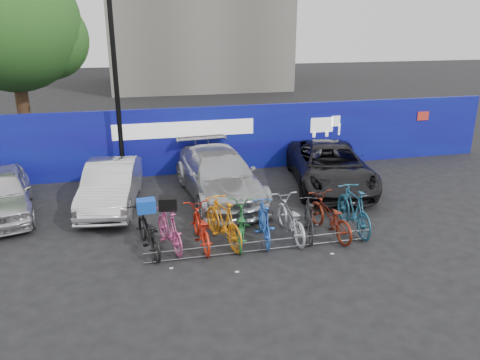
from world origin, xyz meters
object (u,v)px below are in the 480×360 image
object	(u,v)px
bike_0	(148,231)
bike_5	(264,222)
bike_3	(223,221)
bike_8	(330,216)
bike_9	(354,209)
bike_rack	(262,246)
car_1	(111,185)
bike_4	(241,224)
car_2	(219,175)
tree	(18,27)
car_3	(330,166)
bike_1	(169,229)
bike_7	(309,219)
lamppost	(116,87)
bike_6	(290,218)
bike_2	(200,227)
car_0	(1,193)

from	to	relation	value
bike_0	bike_5	size ratio (longest dim) A/B	1.11
bike_3	bike_8	world-z (taller)	bike_3
bike_5	bike_9	xyz separation A→B (m)	(2.45, 0.06, 0.08)
bike_rack	car_1	distance (m)	5.27
bike_3	bike_5	bearing A→B (deg)	158.39
bike_5	bike_9	world-z (taller)	bike_9
bike_4	bike_5	world-z (taller)	bike_5
car_1	bike_4	bearing A→B (deg)	-37.55
bike_rack	car_2	size ratio (longest dim) A/B	1.10
tree	car_3	bearing A→B (deg)	-32.85
bike_4	bike_9	distance (m)	3.03
bike_1	bike_0	bearing A→B (deg)	-11.78
car_1	bike_4	distance (m)	4.51
bike_3	car_2	bearing A→B (deg)	-113.86
bike_rack	car_1	bearing A→B (deg)	132.49
bike_rack	bike_1	size ratio (longest dim) A/B	3.28
car_3	bike_7	distance (m)	4.07
lamppost	car_1	bearing A→B (deg)	-99.10
car_2	bike_6	distance (m)	3.46
bike_2	bike_rack	bearing A→B (deg)	150.55
car_2	bike_3	xyz separation A→B (m)	(-0.51, -3.20, -0.15)
car_0	car_1	bearing A→B (deg)	-11.53
bike_4	bike_7	bearing A→B (deg)	-169.73
bike_7	bike_8	world-z (taller)	bike_8
tree	car_2	distance (m)	10.34
lamppost	bike_5	world-z (taller)	lamppost
tree	lamppost	world-z (taller)	tree
car_1	bike_4	size ratio (longest dim) A/B	2.16
tree	lamppost	size ratio (longest dim) A/B	1.28
car_3	bike_8	size ratio (longest dim) A/B	2.58
bike_0	bike_4	world-z (taller)	bike_0
bike_5	bike_9	distance (m)	2.45
car_3	bike_4	world-z (taller)	car_3
tree	bike_6	size ratio (longest dim) A/B	4.00
tree	bike_6	distance (m)	13.43
car_2	car_0	bearing A→B (deg)	175.93
car_2	bike_2	size ratio (longest dim) A/B	2.72
bike_4	bike_8	xyz separation A→B (m)	(2.32, -0.16, 0.03)
bike_9	car_2	bearing A→B (deg)	-46.56
car_1	bike_0	xyz separation A→B (m)	(0.90, -3.17, -0.16)
bike_9	car_0	bearing A→B (deg)	-18.11
car_2	bike_5	size ratio (longest dim) A/B	2.93
car_3	bike_6	world-z (taller)	car_3
bike_3	bike_9	bearing A→B (deg)	164.15
car_3	car_1	bearing A→B (deg)	-166.80
bike_6	bike_7	xyz separation A→B (m)	(0.47, -0.10, -0.01)
bike_4	bike_rack	bearing A→B (deg)	133.60
bike_4	bike_6	distance (m)	1.30
lamppost	car_2	distance (m)	4.41
car_3	bike_2	xyz separation A→B (m)	(-4.86, -3.34, -0.22)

